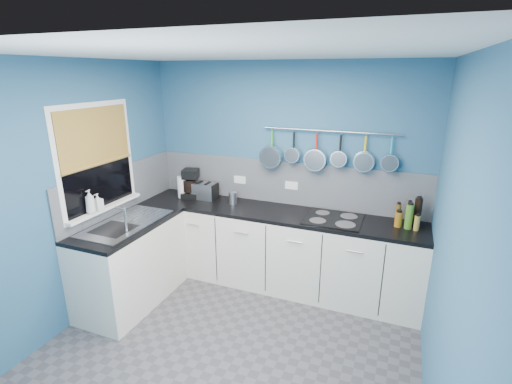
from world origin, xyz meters
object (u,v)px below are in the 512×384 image
Objects in this scene: toaster at (204,191)px; soap_bottle_a at (90,202)px; canister at (233,198)px; paper_towel at (182,187)px; soap_bottle_b at (98,202)px; hob at (334,219)px; coffee_maker at (190,183)px.

soap_bottle_a is at bearing -115.52° from toaster.
paper_towel is at bearing -178.09° from canister.
soap_bottle_b is 2.41m from hob.
soap_bottle_a is at bearing -130.15° from canister.
soap_bottle_a is at bearing -90.00° from soap_bottle_b.
coffee_maker is 1.79m from hob.
toaster is at bearing 62.18° from soap_bottle_b.
coffee_maker is 0.59m from canister.
toaster is at bearing -11.01° from coffee_maker.
paper_towel is 1.87m from hob.
paper_towel reaches higher than toaster.
canister is (0.40, -0.03, -0.03)m from toaster.
coffee_maker is (0.40, 1.09, -0.06)m from soap_bottle_b.
paper_towel is 0.28m from toaster.
paper_towel is at bearing 178.51° from hob.
soap_bottle_a is 0.80× the size of toaster.
soap_bottle_a is 0.41× the size of hob.
toaster is at bearing 11.57° from paper_towel.
soap_bottle_a reaches higher than coffee_maker.
paper_towel is (0.31, 1.14, -0.14)m from soap_bottle_a.
soap_bottle_a is at bearing -105.21° from paper_towel.
toaster is (0.18, 0.01, -0.08)m from coffee_maker.
paper_towel is 0.68m from canister.
soap_bottle_b is 1.10m from paper_towel.
canister is (0.67, 0.02, -0.06)m from paper_towel.
coffee_maker reaches higher than hob.
soap_bottle_b is 0.57× the size of toaster.
soap_bottle_a is 1.73× the size of canister.
canister is at bearing 1.91° from paper_towel.
toaster is at bearing 176.27° from hob.
coffee_maker is at bearing 177.12° from hob.
coffee_maker is 2.51× the size of canister.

